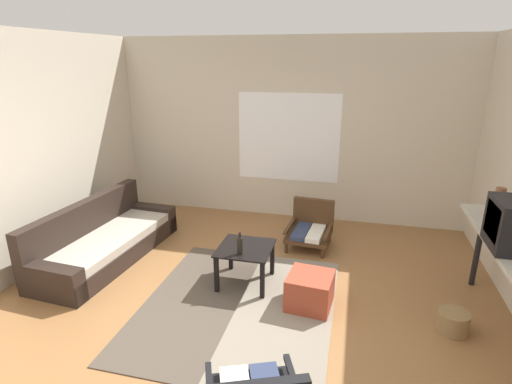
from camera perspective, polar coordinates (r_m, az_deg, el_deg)
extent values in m
plane|color=olive|center=(3.91, -3.68, -19.28)|extent=(7.80, 7.80, 0.00)
cube|color=beige|center=(6.16, 4.71, 8.67)|extent=(5.60, 0.12, 2.70)
cube|color=white|center=(6.12, 4.59, 7.66)|extent=(1.53, 0.01, 1.32)
cube|color=#4C4238|center=(4.39, -8.68, -14.73)|extent=(0.94, 2.25, 0.01)
cube|color=gray|center=(4.16, 3.97, -16.58)|extent=(0.94, 2.25, 0.01)
cube|color=black|center=(5.40, -19.95, -7.69)|extent=(0.89, 2.10, 0.22)
cube|color=#B2A899|center=(5.32, -19.89, -6.18)|extent=(0.78, 1.92, 0.10)
cube|color=black|center=(5.47, -22.90, -4.26)|extent=(0.29, 2.06, 0.60)
cube|color=black|center=(6.06, -14.70, -3.49)|extent=(0.76, 0.23, 0.38)
cube|color=black|center=(4.76, -26.97, -11.31)|extent=(0.76, 0.23, 0.38)
cube|color=black|center=(4.41, -1.51, -7.90)|extent=(0.58, 0.59, 0.02)
cube|color=black|center=(4.79, -3.58, -8.63)|extent=(0.04, 0.04, 0.42)
cube|color=black|center=(4.68, 2.32, -9.30)|extent=(0.04, 0.04, 0.42)
cube|color=black|center=(4.37, -5.60, -11.53)|extent=(0.04, 0.04, 0.42)
cube|color=black|center=(4.25, 0.90, -12.39)|extent=(0.04, 0.04, 0.42)
cylinder|color=#472D19|center=(5.16, 9.40, -8.52)|extent=(0.04, 0.04, 0.14)
cylinder|color=#472D19|center=(5.25, 4.30, -7.85)|extent=(0.04, 0.04, 0.14)
cylinder|color=#472D19|center=(5.63, 10.32, -6.23)|extent=(0.04, 0.04, 0.14)
cylinder|color=#472D19|center=(5.70, 5.64, -5.66)|extent=(0.04, 0.04, 0.14)
cube|color=#472D19|center=(5.39, 7.46, -6.11)|extent=(0.60, 0.64, 0.05)
cube|color=silver|center=(5.33, 8.46, -5.78)|extent=(0.23, 0.55, 0.06)
cube|color=#2D3856|center=(5.37, 6.43, -5.54)|extent=(0.23, 0.55, 0.06)
cube|color=#472D19|center=(5.54, 8.12, -2.91)|extent=(0.55, 0.12, 0.40)
cube|color=#472D19|center=(5.30, 10.22, -5.31)|extent=(0.10, 0.60, 0.04)
cube|color=#472D19|center=(5.39, 4.85, -4.67)|extent=(0.10, 0.60, 0.04)
cylinder|color=black|center=(3.35, 3.97, -25.32)|extent=(0.04, 0.04, 0.14)
cube|color=#993D28|center=(4.19, 7.62, -13.66)|extent=(0.47, 0.47, 0.35)
cube|color=#B2AD9E|center=(4.15, 32.31, -5.62)|extent=(0.47, 1.64, 0.04)
cylinder|color=black|center=(4.99, 28.86, -7.00)|extent=(0.06, 0.06, 0.88)
cube|color=black|center=(3.76, 30.45, -3.55)|extent=(0.01, 0.34, 0.29)
cylinder|color=brown|center=(4.50, 30.94, -2.09)|extent=(0.21, 0.21, 0.19)
cylinder|color=brown|center=(4.46, 31.26, -0.24)|extent=(0.09, 0.09, 0.12)
cylinder|color=black|center=(4.23, -2.30, -7.63)|extent=(0.06, 0.06, 0.18)
cylinder|color=black|center=(4.18, -2.32, -6.13)|extent=(0.03, 0.03, 0.06)
cylinder|color=olive|center=(4.26, 26.04, -16.15)|extent=(0.28, 0.28, 0.20)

